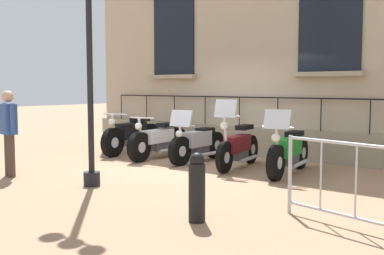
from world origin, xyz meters
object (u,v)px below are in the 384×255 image
Objects in this scene: motorcycle_black at (132,135)px; motorcycle_silver at (198,144)px; crowd_barrier at (375,186)px; motorcycle_white at (159,141)px; motorcycle_green at (289,152)px; bollard at (197,187)px; motorcycle_maroon at (238,147)px; pedestrian_walking at (9,129)px.

motorcycle_black is 2.13m from motorcycle_silver.
crowd_barrier is (2.93, 6.92, 0.11)m from motorcycle_black.
motorcycle_green is (-0.06, 3.35, 0.01)m from motorcycle_white.
motorcycle_black is at bearing -112.92° from crowd_barrier.
crowd_barrier is at bearing 113.59° from bollard.
motorcycle_black is 3.27m from motorcycle_maroon.
motorcycle_maroon is at bearing 87.51° from motorcycle_black.
motorcycle_white is 1.08× the size of motorcycle_maroon.
motorcycle_silver is at bearing 88.83° from motorcycle_black.
bollard is (3.66, 0.61, 0.01)m from motorcycle_green.
motorcycle_silver is 2.28m from motorcycle_green.
crowd_barrier is at bearing 64.75° from motorcycle_white.
motorcycle_silver reaches higher than bollard.
motorcycle_black is 0.91× the size of crowd_barrier.
motorcycle_silver reaches higher than motorcycle_white.
crowd_barrier is (2.83, 2.52, 0.14)m from motorcycle_green.
motorcycle_maroon is 1.24× the size of pedestrian_walking.
motorcycle_maroon is 4.02m from bollard.
motorcycle_white is 1.01× the size of motorcycle_green.
motorcycle_white is 3.53m from pedestrian_walking.
pedestrian_walking is at bearing -39.47° from motorcycle_maroon.
motorcycle_black is at bearing -91.33° from motorcycle_green.
pedestrian_walking is (3.44, -0.64, 0.49)m from motorcycle_white.
crowd_barrier is 1.51× the size of pedestrian_walking.
motorcycle_white reaches higher than bollard.
pedestrian_walking is at bearing 6.67° from motorcycle_black.
motorcycle_silver is at bearing -91.49° from motorcycle_green.
motorcycle_green is at bearing 88.51° from motorcycle_silver.
bollard is at bearing 53.13° from motorcycle_black.
motorcycle_silver is 2.22× the size of bollard.
motorcycle_black is 1.07m from motorcycle_white.
motorcycle_green reaches higher than motorcycle_black.
motorcycle_white is at bearing 81.34° from motorcycle_black.
motorcycle_green is at bearing -138.30° from crowd_barrier.
motorcycle_white is at bearing 169.50° from pedestrian_walking.
pedestrian_walking is at bearing -48.72° from motorcycle_green.
pedestrian_walking is (3.46, -2.85, 0.47)m from motorcycle_maroon.
pedestrian_walking reaches higher than bollard.
pedestrian_walking reaches higher than motorcycle_white.
motorcycle_black is 1.04× the size of motorcycle_green.
crowd_barrier is (2.77, 5.87, 0.15)m from motorcycle_white.
pedestrian_walking reaches higher than motorcycle_black.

